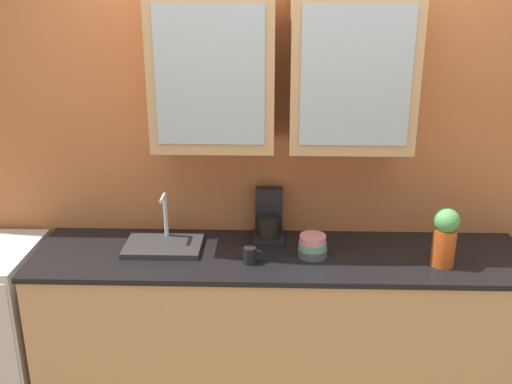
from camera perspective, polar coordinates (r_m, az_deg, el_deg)
The scene contains 7 objects.
back_wall_unit at distance 3.31m, azimuth 2.53°, elevation 5.56°, with size 4.68×0.45×2.72m.
counter at distance 3.42m, azimuth 2.21°, elevation -12.60°, with size 2.65×0.64×0.88m.
sink_faucet at distance 3.30m, azimuth -8.85°, elevation -4.97°, with size 0.42×0.29×0.29m.
bowl_stack at distance 3.18m, azimuth 5.44°, elevation -5.19°, with size 0.16×0.16×0.12m.
vase at distance 3.17m, azimuth 17.64°, elevation -4.01°, with size 0.13×0.13×0.31m.
cup_near_sink at distance 3.09m, azimuth -0.54°, elevation -6.07°, with size 0.10×0.07×0.09m.
coffee_maker at distance 3.35m, azimuth 1.23°, elevation -2.77°, with size 0.17×0.20×0.29m.
Camera 1 is at (-0.04, -2.89, 2.27)m, focal length 41.78 mm.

